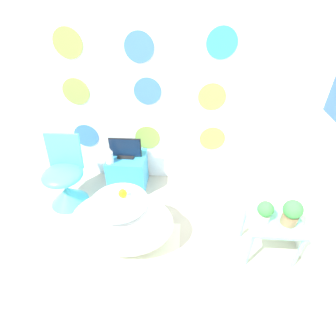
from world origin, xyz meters
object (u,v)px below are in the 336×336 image
object	(u,v)px
potted_plant_left	(265,211)
potted_plant_right	(292,212)
bathtub	(122,223)
chair	(66,184)
vase	(109,157)
tv	(125,149)

from	to	relation	value
potted_plant_left	potted_plant_right	xyz separation A→B (m)	(0.22, -0.02, 0.02)
bathtub	chair	xyz separation A→B (m)	(-0.77, 0.56, -0.03)
potted_plant_left	vase	bearing A→B (deg)	154.80
vase	potted_plant_right	xyz separation A→B (m)	(1.79, -0.76, 0.03)
chair	potted_plant_right	bearing A→B (deg)	-13.97
bathtub	potted_plant_left	world-z (taller)	potted_plant_left
bathtub	potted_plant_right	bearing A→B (deg)	-0.32
chair	potted_plant_right	distance (m)	2.36
bathtub	tv	size ratio (longest dim) A/B	2.60
vase	potted_plant_right	size ratio (longest dim) A/B	0.69
chair	tv	world-z (taller)	chair
bathtub	potted_plant_left	size ratio (longest dim) A/B	4.84
bathtub	vase	size ratio (longest dim) A/B	5.69
potted_plant_right	potted_plant_left	bearing A→B (deg)	173.64
chair	tv	bearing A→B (deg)	26.51
chair	potted_plant_right	xyz separation A→B (m)	(2.28, -0.57, 0.29)
chair	tv	size ratio (longest dim) A/B	2.18
vase	potted_plant_left	distance (m)	1.74
chair	vase	size ratio (longest dim) A/B	4.77
tv	potted_plant_right	bearing A→B (deg)	-28.76
bathtub	potted_plant_right	size ratio (longest dim) A/B	3.92
potted_plant_left	potted_plant_right	bearing A→B (deg)	-6.36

